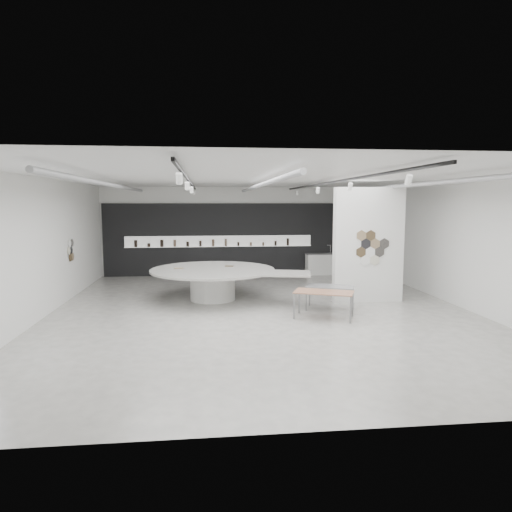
{
  "coord_description": "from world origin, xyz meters",
  "views": [
    {
      "loc": [
        -1.56,
        -12.79,
        3.11
      ],
      "look_at": [
        -0.03,
        1.2,
        1.48
      ],
      "focal_mm": 32.0,
      "sensor_mm": 36.0,
      "label": 1
    }
  ],
  "objects": [
    {
      "name": "back_wall_display",
      "position": [
        -0.08,
        6.93,
        1.54
      ],
      "size": [
        11.8,
        0.27,
        3.1
      ],
      "color": "black",
      "rests_on": "ground"
    },
    {
      "name": "display_island",
      "position": [
        -1.29,
        1.75,
        0.66
      ],
      "size": [
        5.4,
        4.71,
        1.02
      ],
      "rotation": [
        0.0,
        0.0,
        -0.2
      ],
      "color": "white",
      "rests_on": "ground"
    },
    {
      "name": "sample_table_wood",
      "position": [
        1.58,
        -0.94,
        0.68
      ],
      "size": [
        1.75,
        1.33,
        0.74
      ],
      "rotation": [
        0.0,
        0.0,
        -0.4
      ],
      "color": "#9B6950",
      "rests_on": "ground"
    },
    {
      "name": "partition_column",
      "position": [
        3.5,
        1.0,
        1.8
      ],
      "size": [
        2.2,
        0.38,
        3.6
      ],
      "color": "white",
      "rests_on": "ground"
    },
    {
      "name": "sample_table_stone",
      "position": [
        2.02,
        0.01,
        0.64
      ],
      "size": [
        1.53,
        1.14,
        0.71
      ],
      "rotation": [
        0.0,
        0.0,
        -0.38
      ],
      "color": "gray",
      "rests_on": "ground"
    },
    {
      "name": "room",
      "position": [
        -0.09,
        -0.0,
        2.07
      ],
      "size": [
        12.02,
        14.02,
        3.82
      ],
      "color": "#B0ADA6",
      "rests_on": "ground"
    },
    {
      "name": "kitchen_counter",
      "position": [
        3.57,
        6.54,
        0.46
      ],
      "size": [
        1.63,
        0.64,
        1.28
      ],
      "rotation": [
        0.0,
        0.0,
        0.0
      ],
      "color": "white",
      "rests_on": "ground"
    }
  ]
}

